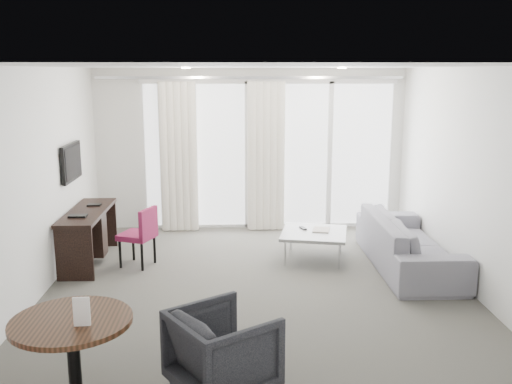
{
  "coord_description": "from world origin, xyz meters",
  "views": [
    {
      "loc": [
        -0.27,
        -6.22,
        2.56
      ],
      "look_at": [
        0.0,
        0.6,
        1.1
      ],
      "focal_mm": 40.0,
      "sensor_mm": 36.0,
      "label": 1
    }
  ],
  "objects_px": {
    "round_table": "(74,363)",
    "tub_armchair": "(223,351)",
    "rattan_chair_a": "(279,191)",
    "sofa": "(408,242)",
    "desk": "(89,237)",
    "desk_chair": "(137,236)",
    "rattan_chair_b": "(352,181)",
    "coffee_table": "(314,245)"
  },
  "relations": [
    {
      "from": "round_table",
      "to": "tub_armchair",
      "type": "height_order",
      "value": "round_table"
    },
    {
      "from": "rattan_chair_a",
      "to": "sofa",
      "type": "bearing_deg",
      "value": -67.68
    },
    {
      "from": "desk",
      "to": "sofa",
      "type": "height_order",
      "value": "desk"
    },
    {
      "from": "desk_chair",
      "to": "rattan_chair_b",
      "type": "distance_m",
      "value": 5.14
    },
    {
      "from": "rattan_chair_a",
      "to": "tub_armchair",
      "type": "bearing_deg",
      "value": -102.81
    },
    {
      "from": "round_table",
      "to": "sofa",
      "type": "height_order",
      "value": "round_table"
    },
    {
      "from": "desk_chair",
      "to": "sofa",
      "type": "height_order",
      "value": "desk_chair"
    },
    {
      "from": "tub_armchair",
      "to": "desk_chair",
      "type": "bearing_deg",
      "value": -12.63
    },
    {
      "from": "sofa",
      "to": "rattan_chair_a",
      "type": "height_order",
      "value": "rattan_chair_a"
    },
    {
      "from": "round_table",
      "to": "tub_armchair",
      "type": "relative_size",
      "value": 1.21
    },
    {
      "from": "coffee_table",
      "to": "sofa",
      "type": "bearing_deg",
      "value": -16.69
    },
    {
      "from": "desk",
      "to": "sofa",
      "type": "distance_m",
      "value": 4.28
    },
    {
      "from": "rattan_chair_b",
      "to": "tub_armchair",
      "type": "bearing_deg",
      "value": -87.86
    },
    {
      "from": "rattan_chair_a",
      "to": "rattan_chair_b",
      "type": "distance_m",
      "value": 1.72
    },
    {
      "from": "tub_armchair",
      "to": "coffee_table",
      "type": "height_order",
      "value": "tub_armchair"
    },
    {
      "from": "desk",
      "to": "sofa",
      "type": "xyz_separation_m",
      "value": [
        4.27,
        -0.35,
        -0.02
      ]
    },
    {
      "from": "desk_chair",
      "to": "round_table",
      "type": "height_order",
      "value": "desk_chair"
    },
    {
      "from": "desk",
      "to": "round_table",
      "type": "height_order",
      "value": "round_table"
    },
    {
      "from": "desk",
      "to": "rattan_chair_b",
      "type": "distance_m",
      "value": 5.53
    },
    {
      "from": "sofa",
      "to": "round_table",
      "type": "bearing_deg",
      "value": 131.26
    },
    {
      "from": "desk",
      "to": "rattan_chair_a",
      "type": "bearing_deg",
      "value": 43.37
    },
    {
      "from": "rattan_chair_b",
      "to": "desk_chair",
      "type": "bearing_deg",
      "value": -112.87
    },
    {
      "from": "coffee_table",
      "to": "sofa",
      "type": "height_order",
      "value": "sofa"
    },
    {
      "from": "rattan_chair_a",
      "to": "coffee_table",
      "type": "bearing_deg",
      "value": -88.03
    },
    {
      "from": "tub_armchair",
      "to": "sofa",
      "type": "bearing_deg",
      "value": -73.39
    },
    {
      "from": "desk",
      "to": "rattan_chair_b",
      "type": "height_order",
      "value": "rattan_chair_b"
    },
    {
      "from": "desk",
      "to": "rattan_chair_a",
      "type": "relative_size",
      "value": 1.84
    },
    {
      "from": "desk_chair",
      "to": "round_table",
      "type": "xyz_separation_m",
      "value": [
        0.06,
        -3.29,
        -0.04
      ]
    },
    {
      "from": "round_table",
      "to": "tub_armchair",
      "type": "distance_m",
      "value": 1.15
    },
    {
      "from": "rattan_chair_a",
      "to": "rattan_chair_b",
      "type": "xyz_separation_m",
      "value": [
        1.5,
        0.84,
        -0.01
      ]
    },
    {
      "from": "coffee_table",
      "to": "rattan_chair_b",
      "type": "height_order",
      "value": "rattan_chair_b"
    },
    {
      "from": "desk",
      "to": "desk_chair",
      "type": "xyz_separation_m",
      "value": [
        0.68,
        -0.16,
        0.04
      ]
    },
    {
      "from": "rattan_chair_b",
      "to": "round_table",
      "type": "bearing_deg",
      "value": -95.2
    },
    {
      "from": "desk_chair",
      "to": "rattan_chair_b",
      "type": "xyz_separation_m",
      "value": [
        3.62,
        3.64,
        0.01
      ]
    },
    {
      "from": "coffee_table",
      "to": "rattan_chair_b",
      "type": "relative_size",
      "value": 1.06
    },
    {
      "from": "desk",
      "to": "sofa",
      "type": "relative_size",
      "value": 0.66
    },
    {
      "from": "desk_chair",
      "to": "coffee_table",
      "type": "bearing_deg",
      "value": 25.73
    },
    {
      "from": "coffee_table",
      "to": "tub_armchair",
      "type": "bearing_deg",
      "value": -110.14
    },
    {
      "from": "round_table",
      "to": "rattan_chair_b",
      "type": "height_order",
      "value": "rattan_chair_b"
    },
    {
      "from": "desk",
      "to": "coffee_table",
      "type": "bearing_deg",
      "value": 0.13
    },
    {
      "from": "desk",
      "to": "round_table",
      "type": "relative_size",
      "value": 1.68
    },
    {
      "from": "desk",
      "to": "coffee_table",
      "type": "distance_m",
      "value": 3.07
    }
  ]
}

